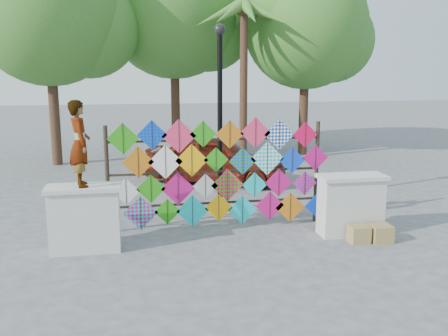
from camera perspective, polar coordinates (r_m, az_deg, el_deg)
The scene contains 13 objects.
ground at distance 10.40m, azimuth -0.19°, elevation -8.06°, with size 80.00×80.00×0.00m, color gray.
parapet_left at distance 9.91m, azimuth -15.62°, elevation -5.53°, with size 1.40×0.65×1.28m.
parapet_right at distance 10.80m, azimuth 14.27°, elevation -4.06°, with size 1.40×0.65×1.28m.
kite_rack at distance 10.76m, azimuth -0.60°, elevation -0.61°, with size 4.92×0.24×2.43m.
tree_west at distance 18.97m, azimuth -19.19°, elevation 16.58°, with size 5.85×5.20×8.01m.
tree_mid at distance 20.89m, azimuth -5.48°, elevation 17.69°, with size 6.30×5.60×8.61m.
tree_east at distance 20.41m, azimuth 9.58°, elevation 15.51°, with size 5.40×4.80×7.42m.
palm_tree at distance 18.14m, azimuth 2.30°, elevation 16.08°, with size 3.62×3.62×5.83m.
vendor_woman at distance 9.60m, azimuth -16.16°, elevation 2.70°, with size 0.59×0.39×1.61m, color #99999E.
sedan at distance 15.22m, azimuth -0.95°, elevation 1.02°, with size 1.71×4.26×1.45m, color maroon.
lamppost at distance 11.85m, azimuth -0.47°, elevation 7.66°, with size 0.28×0.28×4.46m.
cardboard_box_near at distance 10.49m, azimuth 15.15°, elevation -7.31°, with size 0.39×0.34×0.34m, color #978249.
cardboard_box_far at distance 10.65m, azimuth 17.46°, elevation -7.15°, with size 0.41×0.38×0.35m, color #978249.
Camera 1 is at (-1.72, -9.65, 3.46)m, focal length 40.00 mm.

